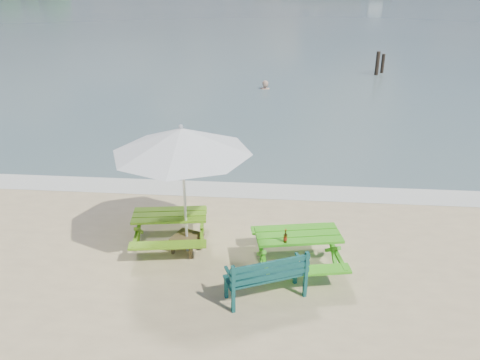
# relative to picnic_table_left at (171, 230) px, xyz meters

# --- Properties ---
(sea) EXTENTS (300.00, 300.00, 0.00)m
(sea) POSITION_rel_picnic_table_left_xyz_m (1.27, 83.04, -0.32)
(sea) COLOR slate
(sea) RESTS_ON ground
(foam_strip) EXTENTS (22.00, 0.90, 0.01)m
(foam_strip) POSITION_rel_picnic_table_left_xyz_m (1.27, 2.64, -0.32)
(foam_strip) COLOR silver
(foam_strip) RESTS_ON ground
(picnic_table_left) EXTENTS (1.65, 1.79, 0.68)m
(picnic_table_left) POSITION_rel_picnic_table_left_xyz_m (0.00, 0.00, 0.00)
(picnic_table_left) COLOR #5F9716
(picnic_table_left) RESTS_ON ground
(picnic_table_right) EXTENTS (1.80, 1.93, 0.72)m
(picnic_table_right) POSITION_rel_picnic_table_left_xyz_m (2.48, -0.60, 0.02)
(picnic_table_right) COLOR green
(picnic_table_right) RESTS_ON ground
(park_bench) EXTENTS (1.42, 0.95, 0.83)m
(park_bench) POSITION_rel_picnic_table_left_xyz_m (1.94, -1.50, -0.07)
(park_bench) COLOR #0F403E
(park_bench) RESTS_ON ground
(side_table) EXTENTS (0.65, 0.65, 0.33)m
(side_table) POSITION_rel_picnic_table_left_xyz_m (0.37, -0.22, -0.16)
(side_table) COLOR brown
(side_table) RESTS_ON ground
(patio_umbrella) EXTENTS (3.25, 3.25, 2.51)m
(patio_umbrella) POSITION_rel_picnic_table_left_xyz_m (0.37, -0.22, 1.95)
(patio_umbrella) COLOR silver
(patio_umbrella) RESTS_ON ground
(beer_bottle) EXTENTS (0.06, 0.06, 0.25)m
(beer_bottle) POSITION_rel_picnic_table_left_xyz_m (2.25, -0.90, 0.47)
(beer_bottle) COLOR brown
(beer_bottle) RESTS_ON picnic_table_right
(swimmer) EXTENTS (0.67, 0.49, 1.72)m
(swimmer) POSITION_rel_picnic_table_left_xyz_m (1.35, 13.80, -0.79)
(swimmer) COLOR tan
(swimmer) RESTS_ON ground
(mooring_pilings) EXTENTS (0.59, 0.79, 1.42)m
(mooring_pilings) POSITION_rel_picnic_table_left_xyz_m (7.25, 17.72, 0.14)
(mooring_pilings) COLOR black
(mooring_pilings) RESTS_ON ground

